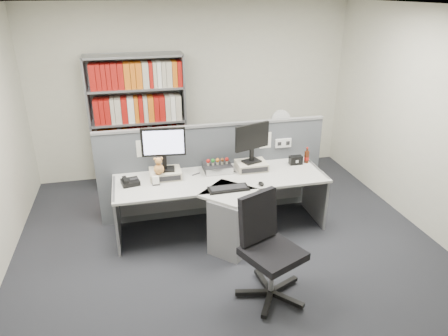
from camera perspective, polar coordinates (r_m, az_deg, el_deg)
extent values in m
plane|color=#292B31|center=(4.74, 1.85, -13.37)|extent=(5.50, 5.50, 0.00)
cube|color=beige|center=(6.65, -4.22, 10.52)|extent=(5.00, 0.04, 2.70)
cube|color=white|center=(3.79, 2.42, 21.29)|extent=(5.00, 5.50, 0.04)
cube|color=#51555B|center=(5.48, -1.44, -0.37)|extent=(3.00, 0.05, 1.25)
cube|color=gray|center=(5.25, -1.51, 5.97)|extent=(3.00, 0.07, 0.03)
cube|color=white|center=(5.58, 8.19, 3.47)|extent=(0.22, 0.04, 0.12)
cube|color=white|center=(5.20, -11.19, 2.87)|extent=(0.16, 0.00, 0.22)
cube|color=white|center=(5.22, -6.81, 3.26)|extent=(0.16, 0.00, 0.22)
cube|color=white|center=(5.47, 5.79, 4.27)|extent=(0.16, 0.00, 0.22)
cube|color=beige|center=(5.06, -0.44, -1.48)|extent=(2.60, 0.80, 0.03)
cube|color=beige|center=(4.71, 0.64, -3.49)|extent=(0.74, 0.74, 0.03)
cube|color=gray|center=(4.79, 0.97, -7.96)|extent=(0.57, 0.57, 0.69)
cube|color=gray|center=(5.13, -14.61, -6.32)|extent=(0.03, 0.70, 0.72)
cube|color=gray|center=(5.61, 12.45, -3.36)|extent=(0.03, 0.70, 0.72)
cube|color=gray|center=(5.53, -1.26, -3.26)|extent=(2.50, 0.02, 0.45)
cube|color=#C0B79F|center=(5.09, -8.14, -0.78)|extent=(0.38, 0.30, 0.10)
cube|color=black|center=(4.95, -7.96, -1.48)|extent=(0.34, 0.01, 0.06)
cube|color=#C0B79F|center=(5.28, 3.81, 0.35)|extent=(0.38, 0.30, 0.10)
cube|color=black|center=(5.15, 4.29, -0.30)|extent=(0.34, 0.01, 0.06)
cube|color=black|center=(5.06, -8.17, -0.16)|extent=(0.25, 0.19, 0.02)
cube|color=black|center=(5.03, -8.24, 0.83)|extent=(0.06, 0.04, 0.19)
cube|color=black|center=(4.93, -8.41, 3.59)|extent=(0.53, 0.09, 0.35)
cube|color=#C7CCFB|center=(4.92, -8.36, 3.51)|extent=(0.47, 0.05, 0.29)
cube|color=black|center=(5.26, 3.82, 0.95)|extent=(0.26, 0.22, 0.02)
cube|color=black|center=(5.22, 3.85, 1.85)|extent=(0.06, 0.04, 0.18)
cube|color=black|center=(5.14, 3.92, 4.36)|extent=(0.48, 0.20, 0.33)
cube|color=#C7CCFB|center=(5.12, 3.91, 4.29)|extent=(0.42, 0.16, 0.28)
cube|color=black|center=(5.23, -0.94, 0.10)|extent=(0.35, 0.30, 0.09)
cube|color=silver|center=(5.09, -0.57, -0.57)|extent=(0.35, 0.01, 0.09)
cylinder|color=#C0B79F|center=(5.16, -2.19, 0.54)|extent=(0.03, 0.03, 0.03)
sphere|color=#A5140F|center=(5.15, -2.20, 0.97)|extent=(0.05, 0.05, 0.05)
cylinder|color=#C0B79F|center=(5.17, -1.54, 0.60)|extent=(0.03, 0.03, 0.03)
sphere|color=#19721E|center=(5.16, -1.55, 1.03)|extent=(0.05, 0.05, 0.05)
cylinder|color=#C0B79F|center=(5.18, -0.89, 0.66)|extent=(0.03, 0.03, 0.03)
sphere|color=orange|center=(5.17, -0.90, 1.09)|extent=(0.05, 0.05, 0.05)
cylinder|color=#C0B79F|center=(5.20, -0.25, 0.72)|extent=(0.03, 0.03, 0.03)
sphere|color=#593319|center=(5.18, -0.25, 1.15)|extent=(0.05, 0.05, 0.05)
cylinder|color=#C0B79F|center=(5.21, 0.40, 0.77)|extent=(0.03, 0.03, 0.03)
sphere|color=#A5140F|center=(5.19, 0.40, 1.21)|extent=(0.05, 0.05, 0.05)
cube|color=black|center=(4.75, 0.61, -2.88)|extent=(0.47, 0.19, 0.03)
cube|color=black|center=(4.74, 0.61, -2.71)|extent=(0.42, 0.13, 0.01)
ellipsoid|color=black|center=(4.87, 5.16, -2.18)|extent=(0.06, 0.10, 0.04)
cube|color=black|center=(5.00, -12.85, -1.93)|extent=(0.23, 0.22, 0.06)
cube|color=black|center=(4.97, -13.51, -1.59)|extent=(0.08, 0.17, 0.03)
cube|color=black|center=(4.99, -12.37, -1.50)|extent=(0.10, 0.07, 0.01)
cube|color=black|center=(4.93, -9.40, -2.21)|extent=(0.09, 0.05, 0.02)
cube|color=white|center=(4.90, -9.42, -1.74)|extent=(0.08, 0.03, 0.09)
cube|color=white|center=(4.93, -9.45, -1.57)|extent=(0.08, 0.03, 0.09)
sphere|color=#CD8B44|center=(4.95, -9.00, -0.15)|extent=(0.12, 0.12, 0.12)
sphere|color=#CD8B44|center=(4.91, -9.07, 0.96)|extent=(0.08, 0.08, 0.08)
sphere|color=#CD8B44|center=(4.89, -9.55, 1.24)|extent=(0.03, 0.03, 0.03)
sphere|color=#CD8B44|center=(4.90, -8.64, 1.32)|extent=(0.03, 0.03, 0.03)
cube|color=black|center=(5.50, 9.91, 1.09)|extent=(0.17, 0.09, 0.11)
cylinder|color=#3F190A|center=(5.57, 11.37, 1.51)|extent=(0.06, 0.06, 0.16)
cylinder|color=#A5140F|center=(5.57, 11.36, 1.34)|extent=(0.07, 0.07, 0.04)
cylinder|color=#3F190A|center=(5.53, 11.46, 2.48)|extent=(0.02, 0.02, 0.04)
cylinder|color=#A5140F|center=(5.52, 11.48, 2.75)|extent=(0.03, 0.03, 0.01)
cube|color=gray|center=(6.40, -17.92, 5.65)|extent=(0.03, 0.40, 2.00)
cube|color=gray|center=(6.43, -5.55, 6.77)|extent=(0.03, 0.40, 2.00)
cube|color=gray|center=(6.56, -11.80, 6.73)|extent=(1.40, 0.02, 2.00)
cube|color=gray|center=(6.73, -11.05, -1.73)|extent=(1.38, 0.40, 0.03)
cube|color=gray|center=(6.53, -11.39, 2.23)|extent=(1.38, 0.40, 0.03)
cube|color=gray|center=(6.37, -11.75, 6.42)|extent=(1.38, 0.40, 0.03)
cube|color=gray|center=(6.24, -12.13, 10.80)|extent=(1.38, 0.40, 0.03)
cube|color=gray|center=(6.16, -12.50, 14.97)|extent=(1.38, 0.40, 0.03)
cube|color=#A5140F|center=(6.62, -11.16, -0.32)|extent=(1.24, 0.28, 0.36)
cube|color=orange|center=(6.44, -11.51, 3.75)|extent=(1.24, 0.28, 0.36)
cube|color=#C0B79F|center=(6.29, -11.88, 8.04)|extent=(1.24, 0.28, 0.36)
cube|color=white|center=(6.18, -12.27, 12.51)|extent=(1.24, 0.28, 0.36)
cube|color=gray|center=(6.56, 7.52, 1.02)|extent=(0.45, 0.60, 0.70)
cube|color=black|center=(6.24, 8.55, 1.42)|extent=(0.40, 0.02, 0.28)
cube|color=black|center=(6.37, 8.38, -1.24)|extent=(0.40, 0.02, 0.28)
cylinder|color=white|center=(6.43, 7.69, 4.01)|extent=(0.17, 0.17, 0.03)
cylinder|color=white|center=(6.40, 7.74, 4.83)|extent=(0.03, 0.03, 0.17)
cylinder|color=white|center=(6.32, 7.91, 6.70)|extent=(0.28, 0.10, 0.28)
cylinder|color=silver|center=(6.34, 7.82, 6.78)|extent=(0.28, 0.09, 0.28)
cylinder|color=silver|center=(4.21, 6.63, -14.38)|extent=(0.05, 0.05, 0.44)
cube|color=black|center=(4.07, 6.79, -11.72)|extent=(0.66, 0.66, 0.08)
cube|color=black|center=(4.04, 4.74, -6.72)|extent=(0.45, 0.29, 0.51)
cube|color=black|center=(4.46, 8.39, -15.64)|extent=(0.32, 0.18, 0.04)
cylinder|color=black|center=(4.55, 9.59, -15.11)|extent=(0.05, 0.05, 0.03)
cube|color=black|center=(4.49, 5.38, -15.20)|extent=(0.09, 0.33, 0.04)
cylinder|color=black|center=(4.59, 4.67, -14.40)|extent=(0.05, 0.05, 0.03)
cube|color=black|center=(4.33, 3.80, -16.81)|extent=(0.33, 0.12, 0.04)
cylinder|color=black|center=(4.33, 1.99, -17.03)|extent=(0.05, 0.05, 0.03)
cube|color=black|center=(4.20, 5.97, -18.39)|extent=(0.21, 0.31, 0.04)
cylinder|color=black|center=(4.12, 5.59, -19.74)|extent=(0.05, 0.05, 0.03)
cube|color=black|center=(4.29, 8.91, -17.58)|extent=(0.26, 0.28, 0.04)
cylinder|color=black|center=(4.26, 10.55, -18.33)|extent=(0.05, 0.05, 0.03)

